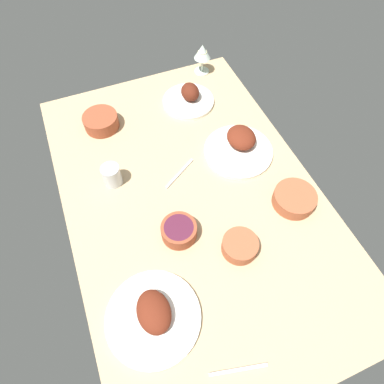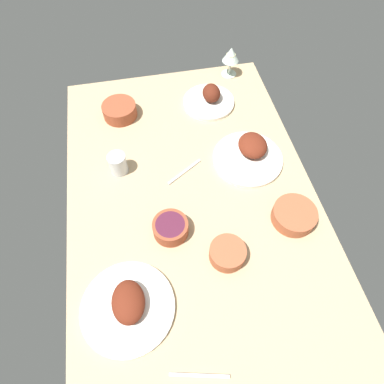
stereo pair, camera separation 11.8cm
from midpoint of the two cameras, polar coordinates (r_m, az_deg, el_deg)
name	(u,v)px [view 1 (the left image)]	position (r cm, az deg, el deg)	size (l,w,h in cm)	color
dining_table	(192,198)	(120.98, -2.77, -1.24)	(140.00, 90.00, 4.00)	tan
plate_center_main	(153,315)	(102.58, -10.25, -20.79)	(28.20, 28.20, 7.22)	white
plate_near_viewer	(189,98)	(149.67, -2.86, 16.01)	(22.61, 22.61, 8.29)	white
plate_far_side	(240,145)	(130.70, 5.77, 7.94)	(27.17, 27.17, 7.65)	white
bowl_pasta	(240,246)	(107.38, 5.27, -9.59)	(11.84, 11.84, 5.00)	#A35133
bowl_sauce	(101,121)	(144.76, -17.96, 11.59)	(14.36, 14.36, 5.86)	brown
bowl_onions	(179,231)	(109.35, -5.39, -6.98)	(12.04, 12.04, 5.51)	brown
bowl_soup	(294,198)	(119.11, 14.84, -1.33)	(15.09, 15.09, 4.99)	#A35133
wine_glass	(202,53)	(161.53, -0.43, 23.02)	(7.60, 7.60, 14.00)	silver
water_tumbler	(112,175)	(124.00, -16.51, 2.62)	(6.72, 6.72, 8.37)	silver
fork_loose	(180,173)	(124.54, -4.88, 3.08)	(16.34, 0.90, 0.80)	silver
spoon_loose	(238,370)	(101.26, 4.41, -28.91)	(16.32, 0.90, 0.80)	silver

